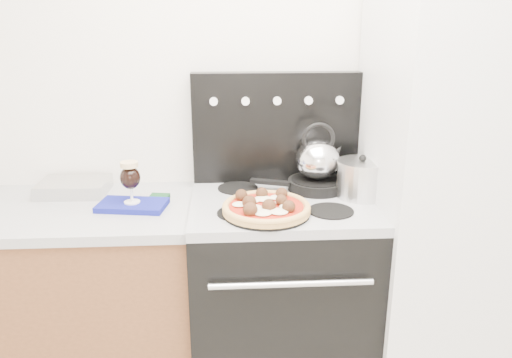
{
  "coord_description": "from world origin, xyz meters",
  "views": [
    {
      "loc": [
        -0.15,
        -0.79,
        1.65
      ],
      "look_at": [
        -0.04,
        1.05,
        1.05
      ],
      "focal_mm": 35.0,
      "sensor_mm": 36.0,
      "label": 1
    }
  ],
  "objects": [
    {
      "name": "room_shell",
      "position": [
        0.0,
        0.29,
        1.25
      ],
      "size": [
        3.52,
        3.01,
        2.52
      ],
      "color": "beige",
      "rests_on": "ground"
    },
    {
      "name": "cooktop",
      "position": [
        0.08,
        1.18,
        0.9
      ],
      "size": [
        0.76,
        0.65,
        0.04
      ],
      "primitive_type": "cube",
      "color": "#ADADB2",
      "rests_on": "stove_body"
    },
    {
      "name": "beer_glass",
      "position": [
        -0.54,
        1.17,
        1.01
      ],
      "size": [
        0.1,
        0.1,
        0.18
      ],
      "primitive_type": null,
      "rotation": [
        0.0,
        0.0,
        -0.25
      ],
      "color": "black",
      "rests_on": "oven_mitt"
    },
    {
      "name": "skillet",
      "position": [
        0.25,
        1.29,
        0.94
      ],
      "size": [
        0.32,
        0.32,
        0.05
      ],
      "primitive_type": "cylinder",
      "rotation": [
        0.0,
        0.0,
        -0.33
      ],
      "color": "black",
      "rests_on": "cooktop"
    },
    {
      "name": "tea_kettle",
      "position": [
        0.25,
        1.29,
        1.07
      ],
      "size": [
        0.23,
        0.23,
        0.21
      ],
      "primitive_type": null,
      "rotation": [
        0.0,
        0.0,
        -0.2
      ],
      "color": "silver",
      "rests_on": "skillet"
    },
    {
      "name": "fridge",
      "position": [
        0.78,
        1.15,
        0.95
      ],
      "size": [
        0.64,
        0.68,
        1.9
      ],
      "primitive_type": "cube",
      "color": "silver",
      "rests_on": "ground"
    },
    {
      "name": "stove_body",
      "position": [
        0.08,
        1.18,
        0.44
      ],
      "size": [
        0.76,
        0.65,
        0.88
      ],
      "primitive_type": "cube",
      "color": "black",
      "rests_on": "ground"
    },
    {
      "name": "oven_mitt",
      "position": [
        -0.54,
        1.17,
        0.91
      ],
      "size": [
        0.3,
        0.2,
        0.02
      ],
      "primitive_type": "cube",
      "rotation": [
        0.0,
        0.0,
        -0.16
      ],
      "color": "navy",
      "rests_on": "countertop"
    },
    {
      "name": "base_cabinet",
      "position": [
        -1.02,
        1.2,
        0.43
      ],
      "size": [
        1.45,
        0.6,
        0.86
      ],
      "primitive_type": "cube",
      "color": "brown",
      "rests_on": "ground"
    },
    {
      "name": "foil_sheet",
      "position": [
        -0.83,
        1.36,
        0.93
      ],
      "size": [
        0.3,
        0.22,
        0.06
      ],
      "primitive_type": "cube",
      "rotation": [
        0.0,
        0.0,
        -0.02
      ],
      "color": "silver",
      "rests_on": "countertop"
    },
    {
      "name": "pizza",
      "position": [
        0.0,
        1.01,
        0.96
      ],
      "size": [
        0.42,
        0.42,
        0.05
      ],
      "primitive_type": null,
      "rotation": [
        0.0,
        0.0,
        0.25
      ],
      "color": "tan",
      "rests_on": "pizza_pan"
    },
    {
      "name": "backguard",
      "position": [
        0.08,
        1.45,
        1.17
      ],
      "size": [
        0.76,
        0.08,
        0.5
      ],
      "primitive_type": "cube",
      "color": "black",
      "rests_on": "cooktop"
    },
    {
      "name": "pizza_pan",
      "position": [
        0.0,
        1.01,
        0.93
      ],
      "size": [
        0.43,
        0.43,
        0.01
      ],
      "primitive_type": "cylinder",
      "rotation": [
        0.0,
        0.0,
        0.32
      ],
      "color": "black",
      "rests_on": "cooktop"
    },
    {
      "name": "countertop",
      "position": [
        -1.02,
        1.2,
        0.88
      ],
      "size": [
        1.48,
        0.63,
        0.04
      ],
      "primitive_type": "cube",
      "color": "#ADAEB0",
      "rests_on": "base_cabinet"
    },
    {
      "name": "stock_pot",
      "position": [
        0.42,
        1.19,
        0.99
      ],
      "size": [
        0.26,
        0.26,
        0.15
      ],
      "primitive_type": "cylinder",
      "rotation": [
        0.0,
        0.0,
        -0.34
      ],
      "color": "silver",
      "rests_on": "cooktop"
    }
  ]
}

